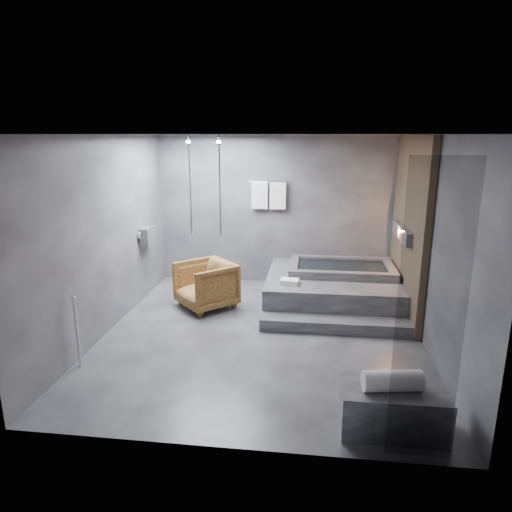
# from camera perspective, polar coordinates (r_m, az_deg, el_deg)

# --- Properties ---
(room) EXTENTS (5.00, 5.04, 2.82)m
(room) POSITION_cam_1_polar(r_m,az_deg,el_deg) (6.38, 4.58, 5.26)
(room) COLOR #2A2A2D
(room) RESTS_ON ground
(tub_deck) EXTENTS (2.20, 2.00, 0.50)m
(tub_deck) POSITION_cam_1_polar(r_m,az_deg,el_deg) (7.93, 9.52, -4.04)
(tub_deck) COLOR #2F2F31
(tub_deck) RESTS_ON ground
(tub_step) EXTENTS (2.20, 0.36, 0.18)m
(tub_step) POSITION_cam_1_polar(r_m,az_deg,el_deg) (6.88, 9.82, -8.48)
(tub_step) COLOR #2F2F31
(tub_step) RESTS_ON ground
(concrete_bench) EXTENTS (1.00, 0.55, 0.45)m
(concrete_bench) POSITION_cam_1_polar(r_m,az_deg,el_deg) (4.85, 16.71, -17.82)
(concrete_bench) COLOR #353538
(concrete_bench) RESTS_ON ground
(driftwood_chair) EXTENTS (1.19, 1.19, 0.77)m
(driftwood_chair) POSITION_cam_1_polar(r_m,az_deg,el_deg) (7.62, -6.28, -3.61)
(driftwood_chair) COLOR #452A11
(driftwood_chair) RESTS_ON ground
(rolled_towel) EXTENTS (0.58, 0.29, 0.20)m
(rolled_towel) POSITION_cam_1_polar(r_m,az_deg,el_deg) (4.64, 16.68, -14.73)
(rolled_towel) COLOR white
(rolled_towel) RESTS_ON concrete_bench
(deck_towel) EXTENTS (0.30, 0.24, 0.08)m
(deck_towel) POSITION_cam_1_polar(r_m,az_deg,el_deg) (7.28, 4.21, -3.20)
(deck_towel) COLOR white
(deck_towel) RESTS_ON tub_deck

